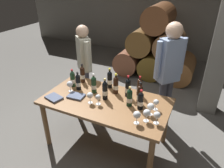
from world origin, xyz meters
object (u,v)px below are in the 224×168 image
at_px(wine_glass_6, 137,115).
at_px(sommelier_presenting, 169,69).
at_px(wine_bottle_1, 73,79).
at_px(wine_glass_0, 70,84).
at_px(wine_bottle_9, 78,82).
at_px(tasting_notebook, 76,96).
at_px(taster_seated_left, 84,61).
at_px(wine_glass_5, 151,107).
at_px(wine_bottle_5, 139,87).
at_px(wine_glass_1, 156,103).
at_px(wine_bottle_6, 83,74).
at_px(wine_glass_2, 157,115).
at_px(leather_ledger, 54,98).
at_px(wine_bottle_4, 110,79).
at_px(wine_glass_4, 147,113).
at_px(wine_bottle_8, 141,101).
at_px(wine_bottle_2, 140,95).
at_px(wine_bottle_7, 94,85).
at_px(dining_table, 106,106).
at_px(wine_bottle_3, 129,98).
at_px(wine_bottle_11, 116,85).
at_px(wine_bottle_0, 128,88).
at_px(wine_glass_7, 98,98).
at_px(wine_bottle_10, 105,90).

height_order(wine_glass_6, sommelier_presenting, sommelier_presenting).
height_order(wine_bottle_1, wine_glass_0, wine_bottle_1).
bearing_deg(wine_glass_0, wine_bottle_9, 51.48).
xyz_separation_m(tasting_notebook, taster_seated_left, (-0.38, 0.82, 0.15)).
bearing_deg(wine_glass_6, wine_glass_5, 67.13).
relative_size(wine_bottle_5, wine_glass_1, 1.99).
distance_m(wine_bottle_6, wine_glass_2, 1.39).
bearing_deg(wine_bottle_1, sommelier_presenting, 25.60).
relative_size(wine_bottle_1, leather_ledger, 1.26).
bearing_deg(wine_bottle_4, wine_glass_5, -28.12).
bearing_deg(wine_glass_4, leather_ledger, -176.56).
bearing_deg(tasting_notebook, wine_bottle_8, 2.97).
xyz_separation_m(wine_bottle_8, sommelier_presenting, (0.17, 0.74, 0.16)).
relative_size(wine_bottle_2, wine_glass_2, 2.04).
relative_size(wine_bottle_9, tasting_notebook, 1.27).
bearing_deg(wine_bottle_6, wine_glass_2, -20.89).
xyz_separation_m(wine_bottle_5, leather_ledger, (-1.01, -0.59, -0.11)).
bearing_deg(wine_bottle_6, wine_glass_4, -23.21).
xyz_separation_m(wine_bottle_7, wine_glass_0, (-0.32, -0.12, -0.01)).
distance_m(dining_table, wine_bottle_6, 0.68).
bearing_deg(wine_bottle_3, wine_bottle_4, 143.86).
bearing_deg(wine_bottle_5, wine_glass_1, -39.17).
height_order(wine_bottle_1, leather_ledger, wine_bottle_1).
xyz_separation_m(wine_bottle_7, wine_bottle_11, (0.29, 0.12, 0.00)).
relative_size(wine_bottle_4, wine_glass_0, 1.93).
relative_size(wine_glass_4, wine_glass_6, 0.99).
relative_size(dining_table, wine_glass_2, 10.99).
xyz_separation_m(wine_bottle_3, sommelier_presenting, (0.32, 0.73, 0.16)).
distance_m(wine_bottle_2, tasting_notebook, 0.87).
height_order(wine_bottle_0, wine_bottle_7, wine_bottle_0).
distance_m(wine_bottle_11, tasting_notebook, 0.57).
bearing_deg(sommelier_presenting, wine_glass_7, -128.47).
bearing_deg(wine_glass_6, wine_glass_2, 25.49).
xyz_separation_m(wine_bottle_2, sommelier_presenting, (0.22, 0.63, 0.15)).
xyz_separation_m(wine_glass_6, wine_glass_7, (-0.58, 0.15, -0.01)).
xyz_separation_m(wine_bottle_9, sommelier_presenting, (1.14, 0.66, 0.16)).
distance_m(wine_bottle_3, tasting_notebook, 0.75).
bearing_deg(taster_seated_left, wine_bottle_3, -32.13).
xyz_separation_m(wine_bottle_1, wine_glass_7, (0.58, -0.27, -0.02)).
distance_m(wine_bottle_4, wine_glass_5, 0.83).
bearing_deg(wine_bottle_0, wine_bottle_4, 161.33).
height_order(wine_glass_1, wine_glass_5, wine_glass_5).
bearing_deg(wine_bottle_11, wine_bottle_7, -157.25).
bearing_deg(wine_bottle_0, wine_bottle_10, -140.87).
bearing_deg(tasting_notebook, wine_bottle_4, 51.54).
relative_size(wine_glass_0, wine_glass_2, 1.04).
xyz_separation_m(wine_bottle_0, wine_bottle_11, (-0.18, 0.00, -0.00)).
bearing_deg(wine_bottle_0, wine_bottle_11, 178.67).
xyz_separation_m(wine_bottle_2, wine_bottle_3, (-0.10, -0.10, -0.02)).
bearing_deg(leather_ledger, wine_bottle_11, 50.48).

